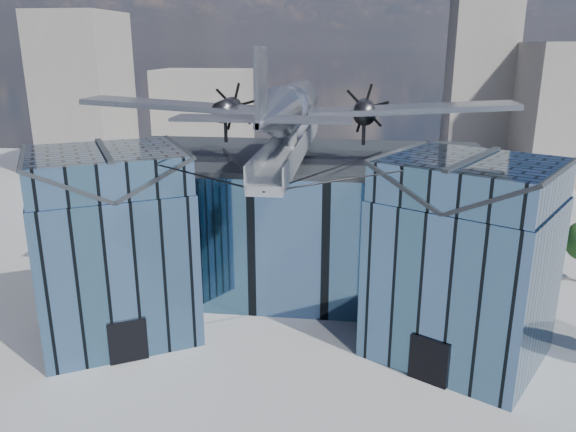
# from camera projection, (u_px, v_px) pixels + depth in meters

# --- Properties ---
(ground_plane) EXTENTS (120.00, 120.00, 0.00)m
(ground_plane) POSITION_uv_depth(u_px,v_px,m) (284.00, 332.00, 35.93)
(ground_plane) COLOR gray
(museum) EXTENTS (32.88, 24.50, 17.60)m
(museum) POSITION_uv_depth(u_px,v_px,m) (295.00, 223.00, 39.83)
(museum) COLOR #436588
(museum) RESTS_ON ground
(bg_towers) EXTENTS (77.00, 24.50, 26.00)m
(bg_towers) POSITION_uv_depth(u_px,v_px,m) (340.00, 100.00, 80.73)
(bg_towers) COLOR gray
(bg_towers) RESTS_ON ground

